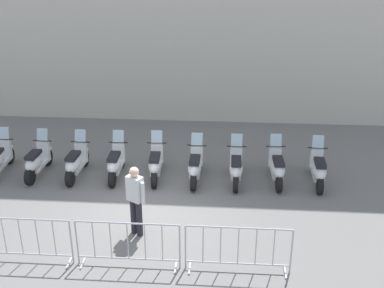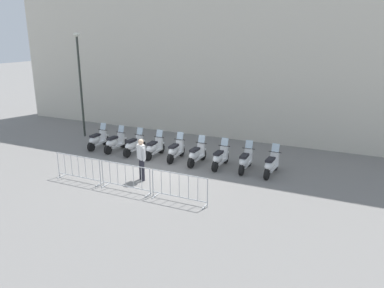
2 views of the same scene
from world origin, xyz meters
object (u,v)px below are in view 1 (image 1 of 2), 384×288
motorcycle_7 (277,168)px  barrier_segment_1 (128,245)px  motorcycle_5 (195,167)px  motorcycle_2 (76,163)px  motorcycle_4 (156,164)px  motorcycle_1 (37,161)px  barrier_segment_0 (21,240)px  officer_near_row_end (135,197)px  motorcycle_6 (236,168)px  barrier_segment_2 (238,250)px  motorcycle_8 (318,170)px  motorcycle_3 (116,163)px

motorcycle_7 → barrier_segment_1: (-3.75, -3.67, 0.07)m
motorcycle_5 → barrier_segment_1: (-1.47, -3.77, 0.07)m
motorcycle_2 → motorcycle_4: (2.28, -0.11, 0.00)m
motorcycle_1 → motorcycle_4: size_ratio=1.00×
barrier_segment_0 → officer_near_row_end: 2.57m
motorcycle_5 → motorcycle_6: bearing=-4.3°
motorcycle_4 → officer_near_row_end: (-0.29, -2.79, 0.53)m
motorcycle_2 → barrier_segment_2: motorcycle_2 is taller
barrier_segment_2 → officer_near_row_end: bearing=148.0°
motorcycle_4 → motorcycle_7: same height
motorcycle_5 → barrier_segment_0: bearing=-136.3°
motorcycle_1 → motorcycle_6: bearing=-5.0°
motorcycle_1 → motorcycle_2: size_ratio=1.00×
motorcycle_1 → motorcycle_4: 3.42m
barrier_segment_1 → barrier_segment_2: same height
motorcycle_4 → motorcycle_7: bearing=-5.0°
motorcycle_6 → barrier_segment_0: (-4.87, -3.49, 0.07)m
motorcycle_1 → barrier_segment_2: 6.90m
barrier_segment_0 → barrier_segment_1: bearing=-5.0°
motorcycle_1 → motorcycle_2: 1.14m
motorcycle_8 → officer_near_row_end: size_ratio=1.00×
motorcycle_2 → motorcycle_5: (3.40, -0.31, 0.00)m
officer_near_row_end → motorcycle_7: bearing=34.0°
motorcycle_4 → barrier_segment_2: bearing=-65.3°
motorcycle_3 → officer_near_row_end: officer_near_row_end is taller
barrier_segment_0 → barrier_segment_2: (4.53, -0.40, 0.00)m
motorcycle_3 → barrier_segment_1: size_ratio=0.79×
motorcycle_2 → motorcycle_4: 2.29m
barrier_segment_1 → motorcycle_4: bearing=84.9°
motorcycle_1 → barrier_segment_0: 4.07m
motorcycle_4 → motorcycle_6: size_ratio=1.00×
motorcycle_2 → motorcycle_6: bearing=-5.0°
officer_near_row_end → barrier_segment_0: bearing=-157.2°
motorcycle_1 → motorcycle_7: bearing=-4.3°
motorcycle_5 → motorcycle_3: bearing=173.7°
motorcycle_7 → motorcycle_5: bearing=177.3°
motorcycle_5 → barrier_segment_0: size_ratio=0.79×
motorcycle_6 → barrier_segment_1: 4.52m
motorcycle_5 → barrier_segment_2: motorcycle_5 is taller
barrier_segment_2 → motorcycle_3: bearing=125.9°
motorcycle_5 → barrier_segment_2: (0.79, -3.97, 0.07)m
motorcycle_1 → barrier_segment_2: size_ratio=0.79×
motorcycle_1 → barrier_segment_2: (5.33, -4.38, 0.07)m
motorcycle_5 → barrier_segment_1: 4.05m
motorcycle_5 → motorcycle_7: same height
motorcycle_4 → motorcycle_3: bearing=177.1°
barrier_segment_0 → officer_near_row_end: officer_near_row_end is taller
motorcycle_4 → officer_near_row_end: bearing=-95.9°
motorcycle_4 → motorcycle_5: size_ratio=1.00×
motorcycle_3 → motorcycle_5: size_ratio=1.00×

